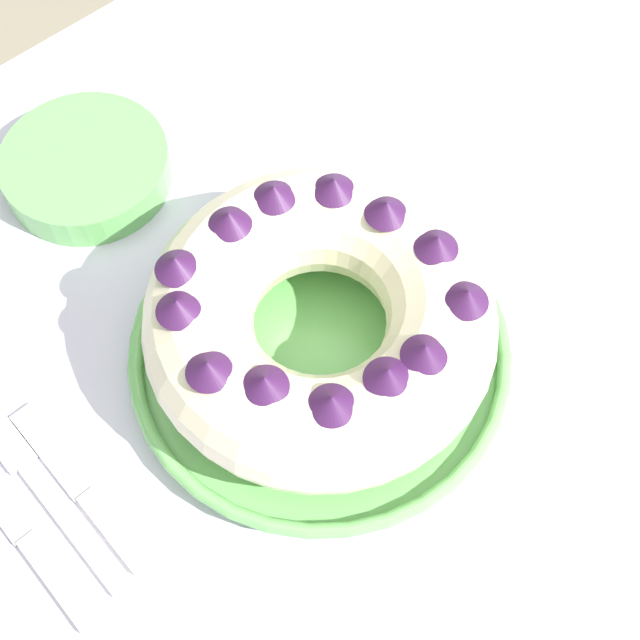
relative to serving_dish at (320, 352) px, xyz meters
The scene contains 8 objects.
ground_plane 0.74m from the serving_dish, 120.12° to the right, with size 8.00×8.00×0.00m, color gray.
dining_table 0.10m from the serving_dish, 120.12° to the right, with size 1.52×0.97×0.72m.
serving_dish is the anchor object (origin of this frame).
bundt_cake 0.06m from the serving_dish, 138.05° to the left, with size 0.27×0.27×0.10m.
fork 0.24m from the serving_dish, 166.20° to the left, with size 0.02×0.18×0.01m.
serving_knife 0.27m from the serving_dish, behind, with size 0.02×0.19×0.01m.
cake_knife 0.22m from the serving_dish, behind, with size 0.02×0.17×0.01m.
side_bowl 0.29m from the serving_dish, 97.14° to the left, with size 0.16×0.16×0.03m, color #6BB760.
Camera 1 is at (-0.21, -0.23, 1.40)m, focal length 50.00 mm.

